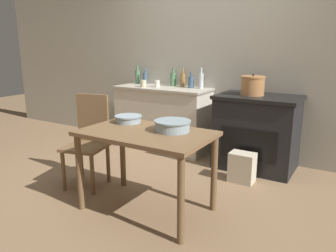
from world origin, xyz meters
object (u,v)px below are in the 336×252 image
object	(u,v)px
chair	(89,139)
bottle_mid_left	(191,82)
work_table	(146,143)
stock_pot	(253,86)
bottle_left	(138,77)
mixing_bowl_large	(173,125)
cup_right	(143,84)
stove	(257,132)
mixing_bowl_small	(128,118)
bottle_center	(173,79)
cup_mid_right	(157,84)
bottle_center_right	(145,78)
bottle_far_left	(183,80)
bottle_center_left	(201,80)
flour_sack	(242,167)

from	to	relation	value
chair	bottle_mid_left	world-z (taller)	bottle_mid_left
work_table	bottle_mid_left	distance (m)	1.81
stock_pot	bottle_left	xyz separation A→B (m)	(-1.82, 0.24, -0.00)
mixing_bowl_large	cup_right	bearing A→B (deg)	133.27
stove	stock_pot	bearing A→B (deg)	-168.25
mixing_bowl_small	bottle_center	distance (m)	1.67
cup_mid_right	bottle_mid_left	bearing A→B (deg)	18.64
stove	cup_right	distance (m)	1.65
chair	stock_pot	xyz separation A→B (m)	(1.29, 1.36, 0.49)
mixing_bowl_small	cup_mid_right	world-z (taller)	cup_mid_right
mixing_bowl_large	bottle_center_right	world-z (taller)	bottle_center_right
bottle_far_left	bottle_center_right	size ratio (longest dim) A/B	1.08
bottle_far_left	mixing_bowl_small	bearing A→B (deg)	-79.93
mixing_bowl_large	mixing_bowl_small	size ratio (longest dim) A/B	1.23
mixing_bowl_large	chair	bearing A→B (deg)	178.29
chair	bottle_center_left	world-z (taller)	bottle_center_left
mixing_bowl_small	bottle_center_left	size ratio (longest dim) A/B	0.93
bottle_center	cup_right	size ratio (longest dim) A/B	2.67
stock_pot	bottle_far_left	bearing A→B (deg)	166.52
mixing_bowl_large	bottle_center_right	xyz separation A→B (m)	(-1.42, 1.60, 0.19)
mixing_bowl_small	chair	bearing A→B (deg)	-176.99
mixing_bowl_large	bottle_left	bearing A→B (deg)	133.89
bottle_center_right	cup_mid_right	world-z (taller)	bottle_center_right
stove	bottle_center	xyz separation A→B (m)	(-1.29, 0.24, 0.54)
chair	flour_sack	world-z (taller)	chair
cup_right	flour_sack	bearing A→B (deg)	-14.72
cup_mid_right	cup_right	distance (m)	0.19
work_table	cup_right	xyz separation A→B (m)	(-1.06, 1.46, 0.31)
stock_pot	bottle_left	world-z (taller)	bottle_left
bottle_far_left	bottle_center_right	bearing A→B (deg)	-176.01
work_table	cup_mid_right	size ratio (longest dim) A/B	12.11
mixing_bowl_large	mixing_bowl_small	distance (m)	0.53
work_table	chair	world-z (taller)	chair
bottle_center	flour_sack	bearing A→B (deg)	-29.70
bottle_far_left	bottle_mid_left	xyz separation A→B (m)	(0.16, -0.06, -0.02)
mixing_bowl_small	bottle_far_left	bearing A→B (deg)	100.07
bottle_center_right	cup_mid_right	xyz separation A→B (m)	(0.32, -0.16, -0.04)
bottle_far_left	chair	bearing A→B (deg)	-97.99
bottle_far_left	bottle_mid_left	distance (m)	0.17
mixing_bowl_small	cup_right	world-z (taller)	cup_right
mixing_bowl_large	bottle_center	size ratio (longest dim) A/B	1.24
stove	cup_right	world-z (taller)	cup_right
bottle_mid_left	cup_mid_right	xyz separation A→B (m)	(-0.45, -0.15, -0.03)
stock_pot	bottle_mid_left	xyz separation A→B (m)	(-0.90, 0.20, -0.03)
bottle_center_right	work_table	bearing A→B (deg)	-54.67
mixing_bowl_large	cup_right	size ratio (longest dim) A/B	3.31
bottle_mid_left	bottle_center_left	xyz separation A→B (m)	(0.14, 0.02, 0.03)
cup_mid_right	bottle_far_left	bearing A→B (deg)	35.63
mixing_bowl_small	stove	bearing A→B (deg)	57.65
bottle_center_left	cup_right	bearing A→B (deg)	-159.26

